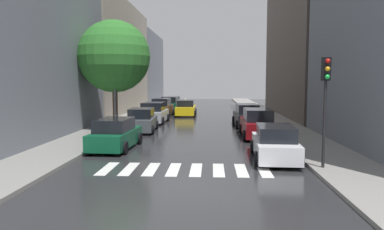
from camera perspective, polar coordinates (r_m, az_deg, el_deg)
ground_plane at (r=35.89m, az=1.38°, el=-0.35°), size 28.00×72.00×0.04m
sidewalk_left at (r=36.65m, az=-8.83°, el=-0.15°), size 3.00×72.00×0.15m
sidewalk_right at (r=36.27m, az=11.70°, el=-0.25°), size 3.00×72.00×0.15m
crosswalk_stripes at (r=14.75m, az=-1.13°, el=-8.53°), size 6.75×2.20×0.01m
building_left_mid at (r=42.73m, az=-13.47°, el=8.61°), size 6.00×20.70×12.16m
building_left_far at (r=61.14m, az=-8.36°, el=7.19°), size 6.00×16.75×11.14m
building_right_mid at (r=39.30m, az=18.26°, el=14.02°), size 6.00×19.78×19.30m
parked_car_left_nearest at (r=19.47m, az=-11.88°, el=-3.01°), size 2.15×4.53×1.61m
parked_car_left_second at (r=25.66m, az=-7.86°, el=-0.90°), size 2.15×4.15×1.66m
parked_car_left_third at (r=31.05m, az=-6.00°, el=0.27°), size 2.25×4.39×1.75m
parked_car_left_fourth at (r=36.82m, az=-4.73°, el=1.12°), size 2.13×4.47×1.81m
parked_car_left_fifth at (r=42.11m, az=-3.42°, el=1.63°), size 2.26×4.66×1.76m
parked_car_left_sixth at (r=48.16m, az=-2.87°, el=1.99°), size 2.20×4.40×1.54m
parked_car_right_nearest at (r=16.85m, az=12.82°, el=-4.37°), size 2.15×4.60×1.57m
parked_car_right_second at (r=23.35m, az=10.18°, el=-1.39°), size 2.06×4.79×1.80m
parked_car_right_third at (r=28.78m, az=8.56°, el=-0.15°), size 2.07×4.82×1.76m
taxi_midroad at (r=37.24m, az=-0.97°, el=1.06°), size 2.09×4.46×1.81m
street_tree_left at (r=26.51m, az=-12.07°, el=8.93°), size 5.07×5.07×7.65m
traffic_light_right_corner at (r=14.99m, az=20.17°, el=4.04°), size 0.30×0.42×4.30m
lamp_post_left at (r=25.49m, az=-12.02°, el=6.35°), size 0.60×0.28×6.73m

